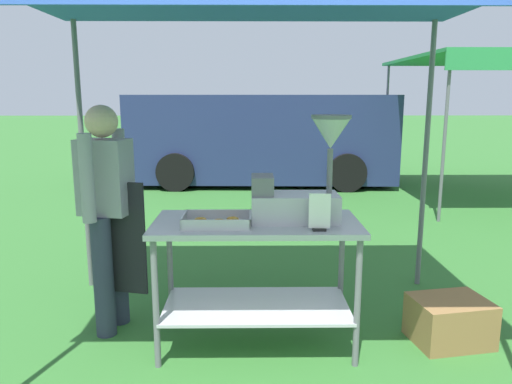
{
  "coord_description": "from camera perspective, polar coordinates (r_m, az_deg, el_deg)",
  "views": [
    {
      "loc": [
        -0.1,
        -2.0,
        1.67
      ],
      "look_at": [
        -0.07,
        1.25,
        1.02
      ],
      "focal_mm": 34.0,
      "sensor_mm": 36.0,
      "label": 1
    }
  ],
  "objects": [
    {
      "name": "donut_tray",
      "position": [
        3.05,
        -4.73,
        -3.59
      ],
      "size": [
        0.43,
        0.28,
        0.07
      ],
      "color": "#B7B7BC",
      "rests_on": "donut_cart"
    },
    {
      "name": "van_navy",
      "position": [
        9.47,
        0.74,
        6.43
      ],
      "size": [
        4.97,
        2.21,
        1.69
      ],
      "color": "navy",
      "rests_on": "ground"
    },
    {
      "name": "menu_sign",
      "position": [
        2.94,
        7.49,
        -2.7
      ],
      "size": [
        0.13,
        0.05,
        0.23
      ],
      "color": "black",
      "rests_on": "donut_cart"
    },
    {
      "name": "stall_canopy",
      "position": [
        3.2,
        0.02,
        21.51
      ],
      "size": [
        3.14,
        2.05,
        2.33
      ],
      "color": "slate",
      "rests_on": "ground"
    },
    {
      "name": "donut_cart",
      "position": [
        3.22,
        0.04,
        -7.36
      ],
      "size": [
        1.34,
        0.65,
        0.87
      ],
      "color": "#B7B7BC",
      "rests_on": "ground"
    },
    {
      "name": "donut_fryer",
      "position": [
        3.12,
        5.43,
        0.83
      ],
      "size": [
        0.63,
        0.28,
        0.68
      ],
      "color": "#B7B7BC",
      "rests_on": "donut_cart"
    },
    {
      "name": "ground_plane",
      "position": [
        8.18,
        0.1,
        -0.55
      ],
      "size": [
        70.0,
        70.0,
        0.0
      ],
      "primitive_type": "plane",
      "color": "#33702D"
    },
    {
      "name": "supply_crate",
      "position": [
        3.68,
        21.82,
        -13.89
      ],
      "size": [
        0.56,
        0.46,
        0.31
      ],
      "color": "olive",
      "rests_on": "ground"
    },
    {
      "name": "vendor",
      "position": [
        3.53,
        -17.08,
        -1.77
      ],
      "size": [
        0.47,
        0.54,
        1.61
      ],
      "color": "#2D3347",
      "rests_on": "ground"
    }
  ]
}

